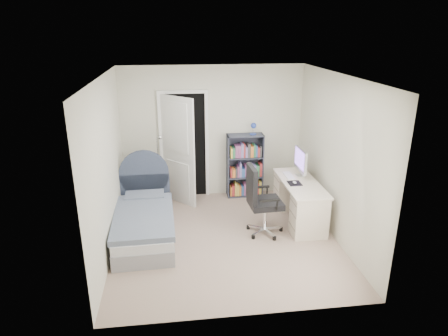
{
  "coord_description": "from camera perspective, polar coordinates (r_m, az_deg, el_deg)",
  "views": [
    {
      "loc": [
        -0.73,
        -5.49,
        3.13
      ],
      "look_at": [
        -0.01,
        0.11,
        1.13
      ],
      "focal_mm": 32.0,
      "sensor_mm": 36.0,
      "label": 1
    }
  ],
  "objects": [
    {
      "name": "door",
      "position": [
        7.38,
        -6.28,
        2.88
      ],
      "size": [
        0.92,
        0.62,
        2.06
      ],
      "color": "black",
      "rests_on": "ground"
    },
    {
      "name": "bookcase",
      "position": [
        7.71,
        3.09,
        0.02
      ],
      "size": [
        0.69,
        0.29,
        1.46
      ],
      "color": "#383C4D",
      "rests_on": "ground"
    },
    {
      "name": "floor_lamp",
      "position": [
        7.48,
        -9.13,
        -1.06
      ],
      "size": [
        0.19,
        0.19,
        1.31
      ],
      "color": "silver",
      "rests_on": "ground"
    },
    {
      "name": "desk",
      "position": [
        6.86,
        10.7,
        -4.41
      ],
      "size": [
        0.58,
        1.45,
        1.19
      ],
      "color": "beige",
      "rests_on": "ground"
    },
    {
      "name": "room_shell",
      "position": [
        5.85,
        0.21,
        0.75
      ],
      "size": [
        3.5,
        3.7,
        2.6
      ],
      "color": "gray",
      "rests_on": "ground"
    },
    {
      "name": "nightstand",
      "position": [
        7.62,
        -9.72,
        -1.96
      ],
      "size": [
        0.39,
        0.39,
        0.58
      ],
      "color": "#D0B180",
      "rests_on": "ground"
    },
    {
      "name": "office_chair",
      "position": [
        6.26,
        5.15,
        -4.21
      ],
      "size": [
        0.59,
        0.6,
        1.13
      ],
      "color": "silver",
      "rests_on": "ground"
    },
    {
      "name": "bed",
      "position": [
        6.45,
        -11.28,
        -7.32
      ],
      "size": [
        0.94,
        1.9,
        1.16
      ],
      "color": "gray",
      "rests_on": "ground"
    }
  ]
}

